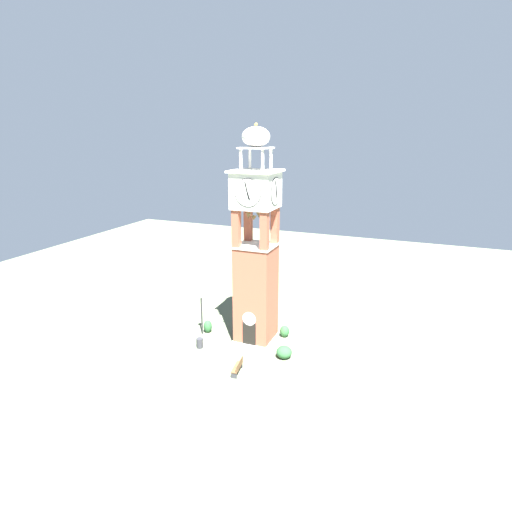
{
  "coord_description": "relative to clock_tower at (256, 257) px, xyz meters",
  "views": [
    {
      "loc": [
        11.6,
        -28.61,
        16.18
      ],
      "look_at": [
        0.0,
        0.0,
        7.26
      ],
      "focal_mm": 29.16,
      "sensor_mm": 36.0,
      "label": 1
    }
  ],
  "objects": [
    {
      "name": "trash_bin",
      "position": [
        -3.71,
        -2.76,
        -6.74
      ],
      "size": [
        0.52,
        0.52,
        0.8
      ],
      "primitive_type": "cylinder",
      "color": "#2D2D33",
      "rests_on": "ground"
    },
    {
      "name": "shrub_behind_bench",
      "position": [
        3.0,
        -1.73,
        -6.67
      ],
      "size": [
        1.18,
        1.18,
        0.94
      ],
      "primitive_type": "ellipsoid",
      "color": "#28562D",
      "rests_on": "ground"
    },
    {
      "name": "shrub_left_of_tower",
      "position": [
        -4.4,
        -0.13,
        -6.6
      ],
      "size": [
        0.71,
        0.71,
        1.08
      ],
      "primitive_type": "ellipsoid",
      "color": "#28562D",
      "rests_on": "ground"
    },
    {
      "name": "lamp_post",
      "position": [
        -4.71,
        -0.54,
        -4.62
      ],
      "size": [
        0.36,
        0.36,
        3.6
      ],
      "color": "black",
      "rests_on": "ground"
    },
    {
      "name": "clock_tower",
      "position": [
        0.0,
        0.0,
        0.0
      ],
      "size": [
        3.41,
        3.41,
        17.09
      ],
      "color": "#9E4C38",
      "rests_on": "ground"
    },
    {
      "name": "shrub_near_entry",
      "position": [
        1.94,
        1.57,
        -6.65
      ],
      "size": [
        0.79,
        0.79,
        0.98
      ],
      "primitive_type": "ellipsoid",
      "color": "#28562D",
      "rests_on": "ground"
    },
    {
      "name": "ground",
      "position": [
        0.0,
        0.0,
        -7.14
      ],
      "size": [
        80.0,
        80.0,
        0.0
      ],
      "primitive_type": "plane",
      "color": "#5B664C"
    },
    {
      "name": "park_bench",
      "position": [
        0.62,
        -4.96,
        -6.66
      ],
      "size": [
        0.66,
        1.65,
        0.95
      ],
      "color": "brown",
      "rests_on": "ground"
    }
  ]
}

